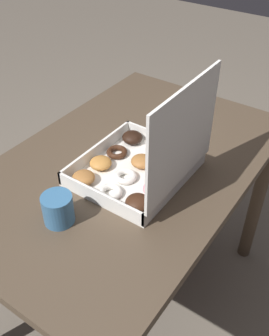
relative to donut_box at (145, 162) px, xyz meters
The scene contains 4 objects.
ground_plane 0.80m from the donut_box, 110.96° to the right, with size 8.00×8.00×0.00m, color #6B6054.
dining_table 0.20m from the donut_box, 110.96° to the right, with size 1.11×0.72×0.73m.
donut_box is the anchor object (origin of this frame).
coffee_mug 0.29m from the donut_box, 18.23° to the right, with size 0.08×0.08×0.08m.
Camera 1 is at (0.80, 0.58, 1.49)m, focal length 42.00 mm.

